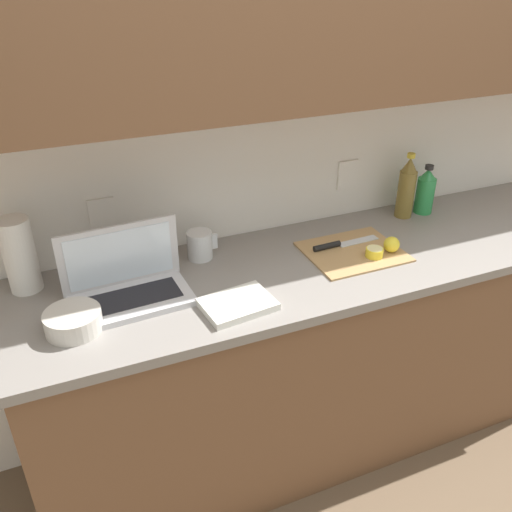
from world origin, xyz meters
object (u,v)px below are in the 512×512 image
(cutting_board, at_px, (353,252))
(measuring_cup, at_px, (200,245))
(bottle_green_soda, at_px, (425,191))
(paper_towel_roll, at_px, (20,255))
(laptop, at_px, (127,282))
(lemon_half_cut, at_px, (374,252))
(lemon_whole_beside, at_px, (392,244))
(bottle_oil_tall, at_px, (406,188))
(knife, at_px, (335,245))
(bowl_white, at_px, (73,321))

(cutting_board, bearing_deg, measuring_cup, 160.73)
(bottle_green_soda, height_order, paper_towel_roll, paper_towel_roll)
(laptop, height_order, cutting_board, laptop)
(cutting_board, relative_size, lemon_half_cut, 5.47)
(lemon_whole_beside, distance_m, bottle_oil_tall, 0.36)
(bottle_oil_tall, bearing_deg, knife, -161.01)
(lemon_whole_beside, xyz_separation_m, paper_towel_roll, (-1.25, 0.27, 0.09))
(measuring_cup, bearing_deg, cutting_board, -19.27)
(knife, distance_m, lemon_half_cut, 0.15)
(paper_towel_roll, bearing_deg, bottle_oil_tall, -0.58)
(laptop, distance_m, bottle_oil_tall, 1.20)
(cutting_board, distance_m, knife, 0.07)
(measuring_cup, bearing_deg, knife, -15.24)
(cutting_board, bearing_deg, knife, 131.17)
(measuring_cup, bearing_deg, laptop, -152.29)
(knife, bearing_deg, bowl_white, -173.92)
(laptop, distance_m, lemon_whole_beside, 0.96)
(bowl_white, bearing_deg, paper_towel_roll, 111.94)
(cutting_board, relative_size, knife, 1.26)
(bottle_oil_tall, relative_size, measuring_cup, 2.45)
(measuring_cup, bearing_deg, lemon_whole_beside, -20.28)
(lemon_half_cut, height_order, measuring_cup, measuring_cup)
(bottle_oil_tall, height_order, paper_towel_roll, bottle_oil_tall)
(lemon_whole_beside, bearing_deg, bowl_white, -178.70)
(lemon_whole_beside, height_order, measuring_cup, measuring_cup)
(lemon_whole_beside, bearing_deg, paper_towel_roll, 167.96)
(measuring_cup, relative_size, bowl_white, 0.67)
(cutting_board, height_order, lemon_half_cut, lemon_half_cut)
(lemon_half_cut, relative_size, bottle_green_soda, 0.30)
(bottle_oil_tall, distance_m, paper_towel_roll, 1.49)
(laptop, distance_m, knife, 0.78)
(bottle_green_soda, relative_size, measuring_cup, 1.88)
(knife, xyz_separation_m, bottle_oil_tall, (0.41, 0.14, 0.11))
(bottle_green_soda, height_order, bowl_white, bottle_green_soda)
(bottle_oil_tall, height_order, measuring_cup, bottle_oil_tall)
(lemon_whole_beside, distance_m, bottle_green_soda, 0.43)
(paper_towel_roll, bearing_deg, knife, -8.24)
(knife, height_order, bottle_green_soda, bottle_green_soda)
(measuring_cup, height_order, paper_towel_roll, paper_towel_roll)
(laptop, distance_m, cutting_board, 0.83)
(lemon_half_cut, bearing_deg, cutting_board, 127.28)
(knife, height_order, lemon_whole_beside, lemon_whole_beside)
(knife, height_order, paper_towel_roll, paper_towel_roll)
(laptop, xyz_separation_m, bottle_green_soda, (1.29, 0.16, 0.04))
(lemon_half_cut, height_order, bowl_white, bowl_white)
(knife, bearing_deg, cutting_board, -50.84)
(cutting_board, xyz_separation_m, paper_towel_roll, (-1.13, 0.21, 0.12))
(bowl_white, bearing_deg, lemon_half_cut, 1.04)
(laptop, height_order, knife, laptop)
(cutting_board, relative_size, bottle_oil_tall, 1.27)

